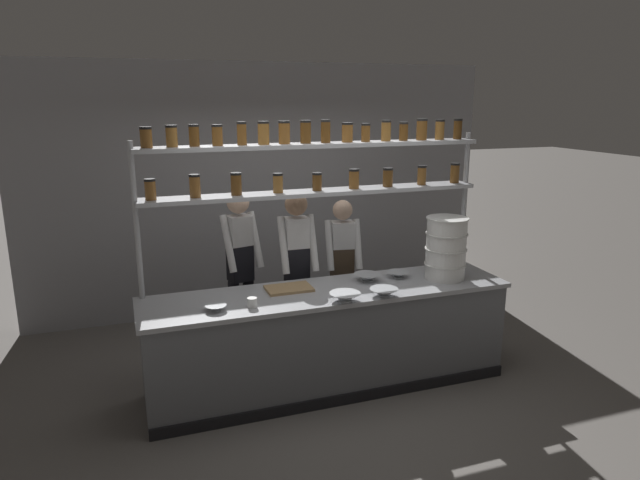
{
  "coord_description": "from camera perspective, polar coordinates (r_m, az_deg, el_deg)",
  "views": [
    {
      "loc": [
        -1.66,
        -4.45,
        2.57
      ],
      "look_at": [
        -0.01,
        0.2,
        1.33
      ],
      "focal_mm": 32.0,
      "sensor_mm": 36.0,
      "label": 1
    }
  ],
  "objects": [
    {
      "name": "ground_plane",
      "position": [
        5.4,
        0.84,
        -14.29
      ],
      "size": [
        40.0,
        40.0,
        0.0
      ],
      "primitive_type": "plane",
      "color": "slate"
    },
    {
      "name": "back_wall",
      "position": [
        6.96,
        -5.52,
        5.09
      ],
      "size": [
        5.67,
        0.12,
        2.96
      ],
      "primitive_type": "cube",
      "color": "#939399",
      "rests_on": "ground_plane"
    },
    {
      "name": "prep_counter",
      "position": [
        5.19,
        0.87,
        -9.84
      ],
      "size": [
        3.27,
        0.76,
        0.92
      ],
      "color": "slate",
      "rests_on": "ground_plane"
    },
    {
      "name": "spice_shelf_unit",
      "position": [
        5.09,
        -0.43,
        7.02
      ],
      "size": [
        3.15,
        0.28,
        2.37
      ],
      "color": "#ADAFB5",
      "rests_on": "ground_plane"
    },
    {
      "name": "chef_left",
      "position": [
        5.6,
        -7.97,
        -2.39
      ],
      "size": [
        0.41,
        0.34,
        1.71
      ],
      "rotation": [
        0.0,
        0.0,
        0.25
      ],
      "color": "black",
      "rests_on": "ground_plane"
    },
    {
      "name": "chef_center",
      "position": [
        5.51,
        -2.33,
        -2.64
      ],
      "size": [
        0.36,
        0.3,
        1.69
      ],
      "rotation": [
        0.0,
        0.0,
        -0.02
      ],
      "color": "black",
      "rests_on": "ground_plane"
    },
    {
      "name": "chef_right",
      "position": [
        5.82,
        2.23,
        -2.58
      ],
      "size": [
        0.39,
        0.31,
        1.57
      ],
      "rotation": [
        0.0,
        0.0,
        -0.16
      ],
      "color": "black",
      "rests_on": "ground_plane"
    },
    {
      "name": "container_stack",
      "position": [
        5.39,
        12.48,
        -0.8
      ],
      "size": [
        0.39,
        0.39,
        0.58
      ],
      "color": "white",
      "rests_on": "prep_counter"
    },
    {
      "name": "cutting_board",
      "position": [
        5.03,
        -3.13,
        -4.86
      ],
      "size": [
        0.4,
        0.26,
        0.02
      ],
      "color": "#A88456",
      "rests_on": "prep_counter"
    },
    {
      "name": "prep_bowl_near_left",
      "position": [
        4.62,
        -10.38,
        -6.71
      ],
      "size": [
        0.17,
        0.17,
        0.05
      ],
      "color": "#B2B7BC",
      "rests_on": "prep_counter"
    },
    {
      "name": "prep_bowl_center_front",
      "position": [
        5.27,
        4.73,
        -3.77
      ],
      "size": [
        0.25,
        0.25,
        0.07
      ],
      "color": "#B2B7BC",
      "rests_on": "prep_counter"
    },
    {
      "name": "prep_bowl_center_back",
      "position": [
        4.89,
        6.4,
        -5.24
      ],
      "size": [
        0.24,
        0.24,
        0.07
      ],
      "color": "#B2B7BC",
      "rests_on": "prep_counter"
    },
    {
      "name": "prep_bowl_near_right",
      "position": [
        5.4,
        7.81,
        -3.45
      ],
      "size": [
        0.21,
        0.21,
        0.06
      ],
      "color": "#B2B7BC",
      "rests_on": "prep_counter"
    },
    {
      "name": "prep_bowl_far_left",
      "position": [
        4.75,
        2.52,
        -5.73
      ],
      "size": [
        0.26,
        0.26,
        0.07
      ],
      "color": "silver",
      "rests_on": "prep_counter"
    },
    {
      "name": "serving_cup_front",
      "position": [
        4.64,
        -6.8,
        -6.24
      ],
      "size": [
        0.08,
        0.08,
        0.08
      ],
      "color": "silver",
      "rests_on": "prep_counter"
    }
  ]
}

